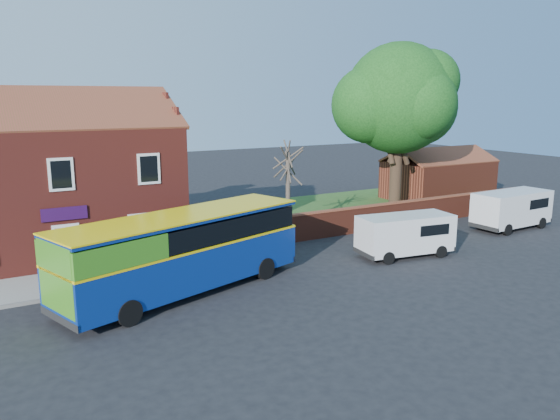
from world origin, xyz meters
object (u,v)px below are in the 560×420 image
van_near (405,233)px  van_far (512,208)px  bus (177,250)px  large_tree (398,102)px

van_near → van_far: van_far is taller
bus → van_far: bus is taller
bus → van_far: bearing=-15.6°
bus → large_tree: (19.26, 8.90, 5.80)m
van_far → large_tree: 10.50m
van_far → bus: bearing=179.9°
van_near → large_tree: large_tree is taller
van_far → large_tree: (-2.58, 7.92, 6.39)m
bus → van_far: 21.87m
van_near → large_tree: (7.29, 9.27, 6.49)m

